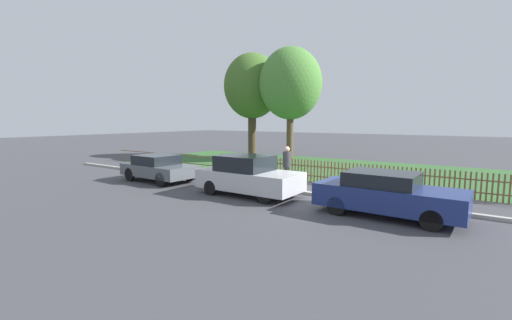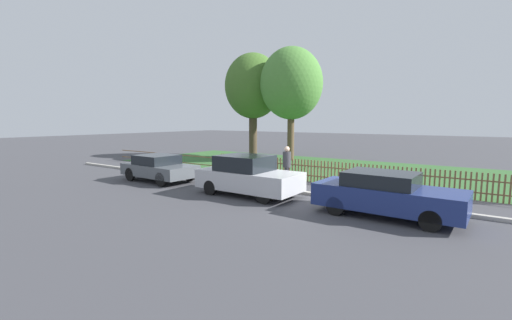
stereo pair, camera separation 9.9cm
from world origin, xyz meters
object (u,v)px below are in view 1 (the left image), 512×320
object	(u,v)px
parked_car_black_saloon	(248,176)
tree_behind_motorcycle	(291,84)
parked_car_navy_estate	(387,194)
covered_motorcycle	(239,167)
tree_nearest_kerb	(252,87)
pedestrian_near_fence	(287,164)
parked_car_silver_hatchback	(159,168)

from	to	relation	value
parked_car_black_saloon	tree_behind_motorcycle	world-z (taller)	tree_behind_motorcycle
parked_car_navy_estate	covered_motorcycle	xyz separation A→B (m)	(-7.57, 2.37, -0.03)
parked_car_navy_estate	tree_nearest_kerb	xyz separation A→B (m)	(-13.14, 11.44, 4.83)
parked_car_black_saloon	parked_car_navy_estate	size ratio (longest dim) A/B	0.94
tree_behind_motorcycle	pedestrian_near_fence	size ratio (longest dim) A/B	4.52
parked_car_silver_hatchback	pedestrian_near_fence	xyz separation A→B (m)	(5.77, 2.37, 0.35)
parked_car_navy_estate	tree_nearest_kerb	bearing A→B (deg)	140.35
tree_nearest_kerb	parked_car_navy_estate	bearing A→B (deg)	-41.04
parked_car_silver_hatchback	covered_motorcycle	distance (m)	3.87
tree_behind_motorcycle	pedestrian_near_fence	bearing A→B (deg)	-61.84
parked_car_navy_estate	tree_behind_motorcycle	world-z (taller)	tree_behind_motorcycle
tree_behind_motorcycle	pedestrian_near_fence	xyz separation A→B (m)	(4.69, -8.76, -4.50)
parked_car_navy_estate	tree_behind_motorcycle	bearing A→B (deg)	132.01
pedestrian_near_fence	covered_motorcycle	bearing A→B (deg)	-108.71
tree_behind_motorcycle	parked_car_black_saloon	bearing A→B (deg)	-68.94
parked_car_navy_estate	tree_nearest_kerb	size ratio (longest dim) A/B	0.54
covered_motorcycle	tree_nearest_kerb	size ratio (longest dim) A/B	0.22
parked_car_navy_estate	parked_car_silver_hatchback	bearing A→B (deg)	-178.73
parked_car_black_saloon	tree_behind_motorcycle	bearing A→B (deg)	110.99
parked_car_silver_hatchback	tree_nearest_kerb	xyz separation A→B (m)	(-2.49, 11.41, 4.86)
parked_car_silver_hatchback	pedestrian_near_fence	bearing A→B (deg)	24.44
parked_car_silver_hatchback	parked_car_navy_estate	size ratio (longest dim) A/B	0.89
parked_car_black_saloon	tree_nearest_kerb	size ratio (longest dim) A/B	0.50
parked_car_silver_hatchback	covered_motorcycle	bearing A→B (deg)	39.50
parked_car_silver_hatchback	tree_behind_motorcycle	size ratio (longest dim) A/B	0.48
covered_motorcycle	tree_nearest_kerb	xyz separation A→B (m)	(-5.57, 9.06, 4.85)
tree_behind_motorcycle	covered_motorcycle	bearing A→B (deg)	-77.19
parked_car_silver_hatchback	pedestrian_near_fence	world-z (taller)	pedestrian_near_fence
parked_car_silver_hatchback	tree_behind_motorcycle	world-z (taller)	tree_behind_motorcycle
parked_car_silver_hatchback	covered_motorcycle	xyz separation A→B (m)	(3.08, 2.35, 0.01)
parked_car_black_saloon	pedestrian_near_fence	world-z (taller)	pedestrian_near_fence
parked_car_navy_estate	covered_motorcycle	distance (m)	7.93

